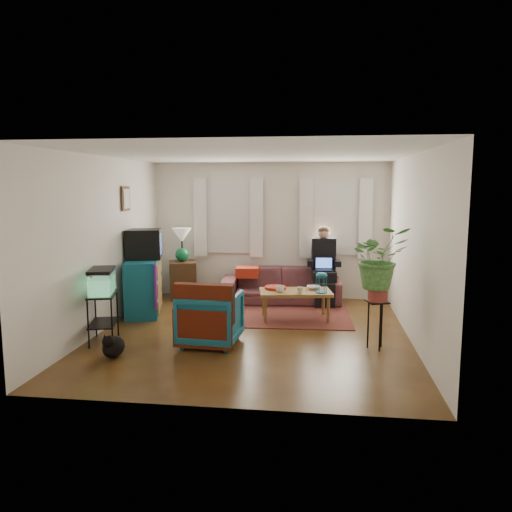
# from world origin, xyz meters

# --- Properties ---
(floor) EXTENTS (4.50, 5.00, 0.01)m
(floor) POSITION_xyz_m (0.00, 0.00, 0.00)
(floor) COLOR #4F2B14
(floor) RESTS_ON ground
(ceiling) EXTENTS (4.50, 5.00, 0.01)m
(ceiling) POSITION_xyz_m (0.00, 0.00, 2.60)
(ceiling) COLOR white
(ceiling) RESTS_ON wall_back
(wall_back) EXTENTS (4.50, 0.01, 2.60)m
(wall_back) POSITION_xyz_m (0.00, 2.50, 1.30)
(wall_back) COLOR silver
(wall_back) RESTS_ON floor
(wall_front) EXTENTS (4.50, 0.01, 2.60)m
(wall_front) POSITION_xyz_m (0.00, -2.50, 1.30)
(wall_front) COLOR silver
(wall_front) RESTS_ON floor
(wall_left) EXTENTS (0.01, 5.00, 2.60)m
(wall_left) POSITION_xyz_m (-2.25, 0.00, 1.30)
(wall_left) COLOR silver
(wall_left) RESTS_ON floor
(wall_right) EXTENTS (0.01, 5.00, 2.60)m
(wall_right) POSITION_xyz_m (2.25, 0.00, 1.30)
(wall_right) COLOR silver
(wall_right) RESTS_ON floor
(window_left) EXTENTS (1.08, 0.04, 1.38)m
(window_left) POSITION_xyz_m (-0.80, 2.48, 1.55)
(window_left) COLOR white
(window_left) RESTS_ON wall_back
(window_right) EXTENTS (1.08, 0.04, 1.38)m
(window_right) POSITION_xyz_m (1.25, 2.48, 1.55)
(window_right) COLOR white
(window_right) RESTS_ON wall_back
(curtains_left) EXTENTS (1.36, 0.06, 1.50)m
(curtains_left) POSITION_xyz_m (-0.80, 2.40, 1.55)
(curtains_left) COLOR white
(curtains_left) RESTS_ON wall_back
(curtains_right) EXTENTS (1.36, 0.06, 1.50)m
(curtains_right) POSITION_xyz_m (1.25, 2.40, 1.55)
(curtains_right) COLOR white
(curtains_right) RESTS_ON wall_back
(picture_frame) EXTENTS (0.04, 0.32, 0.40)m
(picture_frame) POSITION_xyz_m (-2.21, 0.85, 1.95)
(picture_frame) COLOR #3D2616
(picture_frame) RESTS_ON wall_left
(area_rug) EXTENTS (2.06, 1.68, 0.01)m
(area_rug) POSITION_xyz_m (0.48, 1.07, 0.01)
(area_rug) COLOR brown
(area_rug) RESTS_ON floor
(sofa) EXTENTS (2.23, 1.01, 0.85)m
(sofa) POSITION_xyz_m (0.26, 2.05, 0.43)
(sofa) COLOR brown
(sofa) RESTS_ON floor
(seated_person) EXTENTS (0.59, 0.71, 1.30)m
(seated_person) POSITION_xyz_m (1.04, 2.10, 0.65)
(seated_person) COLOR black
(seated_person) RESTS_ON sofa
(side_table) EXTENTS (0.62, 0.62, 0.72)m
(side_table) POSITION_xyz_m (-1.65, 2.14, 0.36)
(side_table) COLOR #3B2516
(side_table) RESTS_ON floor
(table_lamp) EXTENTS (0.47, 0.47, 0.66)m
(table_lamp) POSITION_xyz_m (-1.65, 2.14, 1.02)
(table_lamp) COLOR white
(table_lamp) RESTS_ON side_table
(dresser) EXTENTS (0.76, 1.14, 0.94)m
(dresser) POSITION_xyz_m (-1.99, 0.90, 0.47)
(dresser) COLOR #105560
(dresser) RESTS_ON floor
(crt_tv) EXTENTS (0.68, 0.65, 0.50)m
(crt_tv) POSITION_xyz_m (-2.00, 1.01, 1.19)
(crt_tv) COLOR black
(crt_tv) RESTS_ON dresser
(aquarium_stand) EXTENTS (0.49, 0.68, 0.69)m
(aquarium_stand) POSITION_xyz_m (-2.00, -0.66, 0.34)
(aquarium_stand) COLOR black
(aquarium_stand) RESTS_ON floor
(aquarium) EXTENTS (0.44, 0.62, 0.36)m
(aquarium) POSITION_xyz_m (-2.00, -0.66, 0.87)
(aquarium) COLOR #7FD899
(aquarium) RESTS_ON aquarium_stand
(black_cat) EXTENTS (0.26, 0.40, 0.34)m
(black_cat) POSITION_xyz_m (-1.61, -1.25, 0.17)
(black_cat) COLOR black
(black_cat) RESTS_ON floor
(armchair) EXTENTS (0.83, 0.78, 0.80)m
(armchair) POSITION_xyz_m (-0.51, -0.55, 0.40)
(armchair) COLOR #115C67
(armchair) RESTS_ON floor
(serape_throw) EXTENTS (0.81, 0.24, 0.66)m
(serape_throw) POSITION_xyz_m (-0.53, -0.86, 0.57)
(serape_throw) COLOR #9E0A0A
(serape_throw) RESTS_ON armchair
(coffee_table) EXTENTS (1.23, 0.80, 0.48)m
(coffee_table) POSITION_xyz_m (0.58, 0.88, 0.24)
(coffee_table) COLOR brown
(coffee_table) RESTS_ON floor
(cup_a) EXTENTS (0.15, 0.15, 0.10)m
(cup_a) POSITION_xyz_m (0.34, 0.73, 0.53)
(cup_a) COLOR white
(cup_a) RESTS_ON coffee_table
(cup_b) EXTENTS (0.12, 0.12, 0.10)m
(cup_b) POSITION_xyz_m (0.66, 0.70, 0.52)
(cup_b) COLOR beige
(cup_b) RESTS_ON coffee_table
(bowl) EXTENTS (0.26, 0.26, 0.06)m
(bowl) POSITION_xyz_m (0.87, 1.03, 0.50)
(bowl) COLOR white
(bowl) RESTS_ON coffee_table
(snack_tray) EXTENTS (0.41, 0.41, 0.04)m
(snack_tray) POSITION_xyz_m (0.25, 0.98, 0.50)
(snack_tray) COLOR #B21414
(snack_tray) RESTS_ON coffee_table
(birdcage) EXTENTS (0.22, 0.22, 0.33)m
(birdcage) POSITION_xyz_m (1.00, 0.79, 0.64)
(birdcage) COLOR #115B6B
(birdcage) RESTS_ON coffee_table
(plant_stand) EXTENTS (0.34, 0.34, 0.65)m
(plant_stand) POSITION_xyz_m (1.73, -0.48, 0.33)
(plant_stand) COLOR black
(plant_stand) RESTS_ON floor
(potted_plant) EXTENTS (0.90, 0.83, 0.83)m
(potted_plant) POSITION_xyz_m (1.73, -0.48, 1.10)
(potted_plant) COLOR #599947
(potted_plant) RESTS_ON plant_stand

